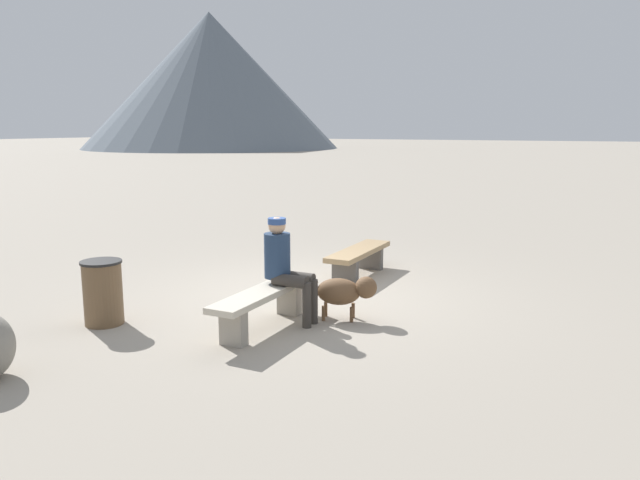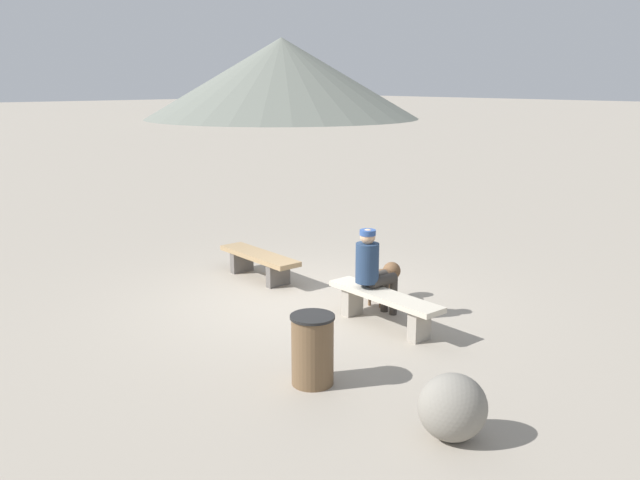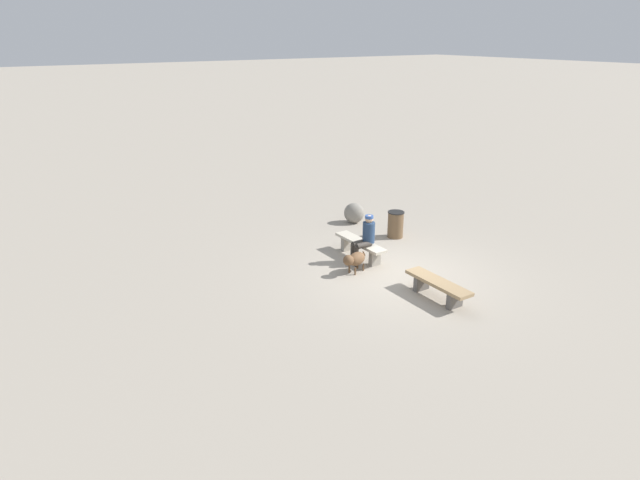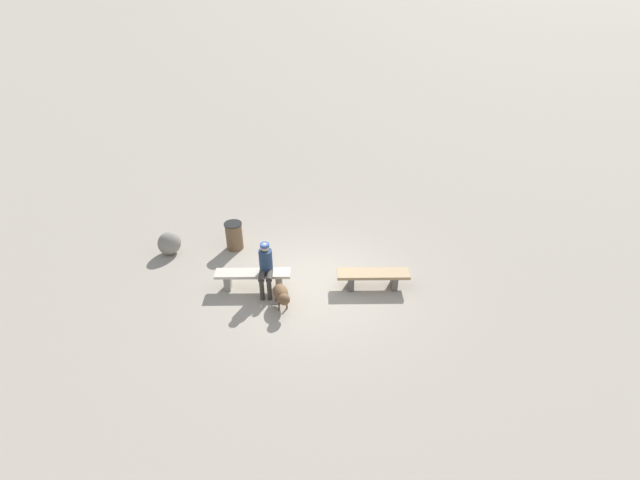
{
  "view_description": "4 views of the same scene",
  "coord_description": "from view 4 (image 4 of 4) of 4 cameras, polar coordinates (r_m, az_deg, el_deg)",
  "views": [
    {
      "loc": [
        7.48,
        3.82,
        2.37
      ],
      "look_at": [
        -1.44,
        -0.47,
        0.53
      ],
      "focal_mm": 34.3,
      "sensor_mm": 36.0,
      "label": 1
    },
    {
      "loc": [
        7.34,
        -5.94,
        3.24
      ],
      "look_at": [
        -1.49,
        1.58,
        0.44
      ],
      "focal_mm": 37.12,
      "sensor_mm": 36.0,
      "label": 2
    },
    {
      "loc": [
        -9.48,
        8.74,
        5.72
      ],
      "look_at": [
        1.36,
        1.57,
        0.83
      ],
      "focal_mm": 31.08,
      "sensor_mm": 36.0,
      "label": 3
    },
    {
      "loc": [
        0.05,
        9.35,
        7.1
      ],
      "look_at": [
        -0.17,
        -0.67,
        0.83
      ],
      "focal_mm": 26.12,
      "sensor_mm": 36.0,
      "label": 4
    }
  ],
  "objects": [
    {
      "name": "dog",
      "position": [
        10.81,
        -4.74,
        -6.66
      ],
      "size": [
        0.47,
        0.82,
        0.56
      ],
      "rotation": [
        0.0,
        0.0,
        1.86
      ],
      "color": "brown",
      "rests_on": "ground"
    },
    {
      "name": "bench_right",
      "position": [
        11.48,
        -8.21,
        -4.46
      ],
      "size": [
        1.83,
        0.4,
        0.47
      ],
      "rotation": [
        0.0,
        0.0,
        -0.01
      ],
      "color": "gray",
      "rests_on": "ground"
    },
    {
      "name": "trash_bin",
      "position": [
        13.06,
        -10.48,
        0.52
      ],
      "size": [
        0.49,
        0.49,
        0.79
      ],
      "color": "brown",
      "rests_on": "ground"
    },
    {
      "name": "boulder",
      "position": [
        13.3,
        -17.97,
        -0.36
      ],
      "size": [
        0.84,
        0.84,
        0.65
      ],
      "primitive_type": "ellipsoid",
      "rotation": [
        0.0,
        0.0,
        5.49
      ],
      "color": "gray",
      "rests_on": "ground"
    },
    {
      "name": "ground",
      "position": [
        11.76,
        -0.77,
        -5.33
      ],
      "size": [
        210.0,
        210.0,
        0.06
      ],
      "primitive_type": "cube",
      "color": "#9E9384"
    },
    {
      "name": "seated_person",
      "position": [
        11.12,
        -6.68,
        -3.1
      ],
      "size": [
        0.33,
        0.66,
        1.3
      ],
      "rotation": [
        0.0,
        0.0,
        -0.0
      ],
      "color": "navy",
      "rests_on": "ground"
    },
    {
      "name": "bench_left",
      "position": [
        11.48,
        6.51,
        -4.45
      ],
      "size": [
        1.77,
        0.45,
        0.44
      ],
      "rotation": [
        0.0,
        0.0,
        -0.01
      ],
      "color": "#605B56",
      "rests_on": "ground"
    }
  ]
}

